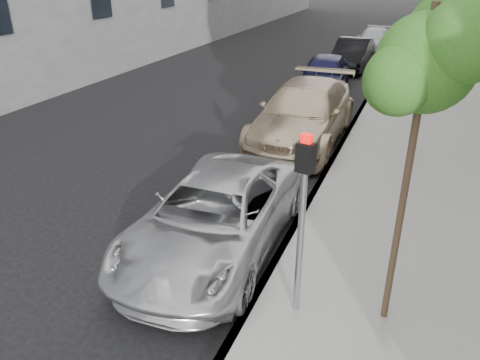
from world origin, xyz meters
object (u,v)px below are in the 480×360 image
Objects in this scene: sedan_black at (352,54)px; sedan_rear at (374,40)px; tree_near at (428,64)px; tree_mid at (434,26)px; sedan_blue at (324,74)px; suv at (304,113)px; tree_far at (438,7)px; minivan at (215,216)px; signal_pole at (303,207)px.

sedan_black reaches higher than sedan_rear.
tree_near reaches higher than tree_mid.
tree_mid is 0.94× the size of sedan_blue.
sedan_black is (-0.38, 11.32, -0.12)m from suv.
tree_far is (0.00, 6.50, -0.09)m from tree_mid.
tree_mid is 6.50m from tree_far.
suv is 6.13m from sedan_blue.
sedan_rear is at bearing 88.26° from minivan.
suv reaches higher than sedan_blue.
suv reaches higher than minivan.
sedan_black is at bearing 101.12° from tree_near.
tree_mid is at bearing -17.92° from suv.
signal_pole is 0.63× the size of sedan_black.
tree_mid reaches higher than minivan.
tree_near is 14.59m from sedan_blue.
tree_near reaches higher than suv.
minivan is 6.63m from suv.
sedan_blue is (-0.71, 6.09, -0.09)m from suv.
tree_mid is at bearing -72.49° from sedan_black.
tree_near reaches higher than sedan_black.
tree_mid reaches higher than sedan_blue.
minivan is at bearing -87.90° from sedan_rear.
tree_mid is 8.71m from sedan_blue.
tree_near is 13.01m from tree_far.
sedan_rear is at bearing 86.95° from sedan_black.
tree_near is at bearing -66.63° from suv.
sedan_rear is at bearing 106.01° from signal_pole.
tree_far is 0.92× the size of sedan_rear.
tree_mid is at bearing 57.44° from minivan.
minivan is at bearing -90.42° from suv.
tree_near is 1.60× the size of signal_pole.
tree_far is 4.98m from sedan_blue.
tree_far is 7.51m from sedan_black.
tree_mid is at bearing -64.96° from sedan_blue.
tree_near is 0.77× the size of suv.
tree_near is at bearing -90.00° from tree_far.
tree_mid is 0.72× the size of suv.
signal_pole is at bearing -95.72° from tree_far.
tree_near reaches higher than tree_far.
tree_far is at bearing 58.19° from suv.
suv is at bearing 113.78° from tree_near.
minivan is 1.14× the size of sedan_black.
minivan is 12.74m from sedan_blue.
tree_mid is at bearing 90.41° from signal_pole.
sedan_rear is (0.71, 10.84, -0.11)m from sedan_blue.
suv is (0.00, 6.63, 0.15)m from minivan.
tree_far is (0.00, 13.00, -0.39)m from tree_near.
sedan_blue is (-4.03, 13.64, -3.23)m from tree_near.
suv is (-3.33, 1.05, -2.84)m from tree_mid.
tree_near is at bearing -78.06° from sedan_black.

